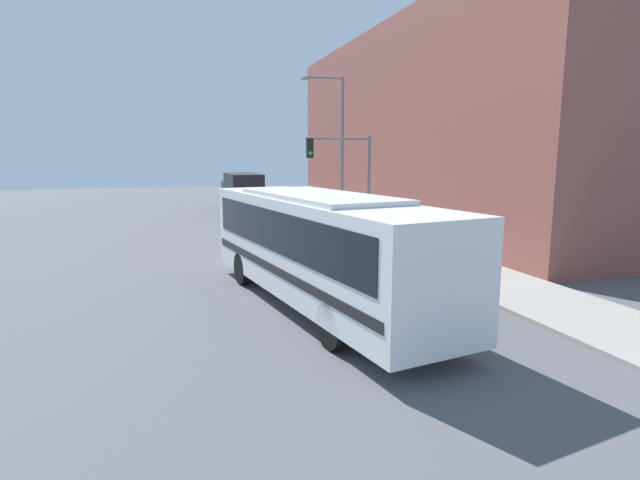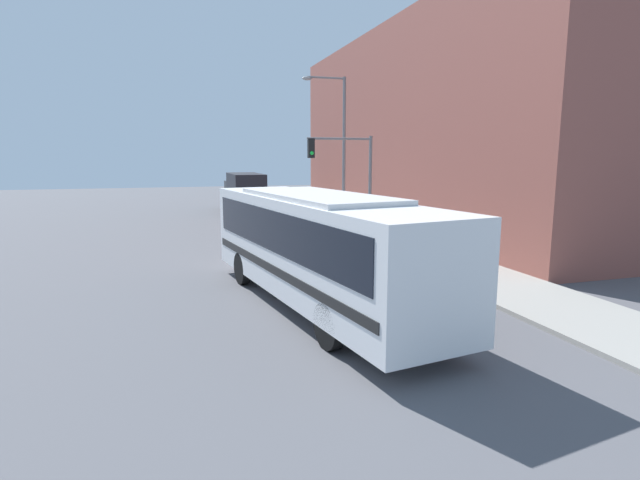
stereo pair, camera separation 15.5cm
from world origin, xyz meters
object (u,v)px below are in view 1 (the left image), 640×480
(street_lamp, at_px, (337,142))
(fire_hydrant, at_px, (433,259))
(city_bus, at_px, (318,242))
(pedestrian_near_corner, at_px, (355,211))
(traffic_light_pole, at_px, (347,169))
(parking_meter, at_px, (362,221))
(delivery_truck, at_px, (241,191))

(street_lamp, bearing_deg, fire_hydrant, -89.82)
(city_bus, distance_m, pedestrian_near_corner, 16.55)
(pedestrian_near_corner, bearing_deg, traffic_light_pole, -115.44)
(street_lamp, relative_size, pedestrian_near_corner, 5.25)
(city_bus, bearing_deg, parking_meter, 52.22)
(delivery_truck, bearing_deg, fire_hydrant, -80.26)
(city_bus, relative_size, traffic_light_pole, 2.20)
(fire_hydrant, xyz_separation_m, traffic_light_pole, (-1.00, 6.59, 3.18))
(city_bus, height_order, delivery_truck, city_bus)
(delivery_truck, xyz_separation_m, traffic_light_pole, (2.80, -15.52, 2.01))
(parking_meter, bearing_deg, traffic_light_pole, -158.22)
(parking_meter, xyz_separation_m, street_lamp, (-0.03, 3.74, 3.98))
(city_bus, distance_m, delivery_truck, 25.08)
(delivery_truck, bearing_deg, parking_meter, -75.91)
(delivery_truck, bearing_deg, traffic_light_pole, -79.78)
(fire_hydrant, relative_size, traffic_light_pole, 0.13)
(pedestrian_near_corner, bearing_deg, parking_meter, -107.58)
(city_bus, bearing_deg, pedestrian_near_corner, 55.73)
(fire_hydrant, relative_size, street_lamp, 0.08)
(parking_meter, xyz_separation_m, pedestrian_near_corner, (1.61, 5.07, -0.12))
(street_lamp, bearing_deg, parking_meter, -89.47)
(city_bus, relative_size, pedestrian_near_corner, 6.98)
(delivery_truck, xyz_separation_m, parking_meter, (3.79, -15.12, -0.57))
(fire_hydrant, xyz_separation_m, street_lamp, (-0.03, 10.73, 4.58))
(parking_meter, bearing_deg, pedestrian_near_corner, 72.42)
(delivery_truck, height_order, fire_hydrant, delivery_truck)
(traffic_light_pole, relative_size, pedestrian_near_corner, 3.17)
(traffic_light_pole, relative_size, street_lamp, 0.60)
(pedestrian_near_corner, bearing_deg, delivery_truck, 118.25)
(traffic_light_pole, distance_m, parking_meter, 2.79)
(street_lamp, xyz_separation_m, pedestrian_near_corner, (1.64, 1.33, -4.10))
(fire_hydrant, relative_size, parking_meter, 0.48)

